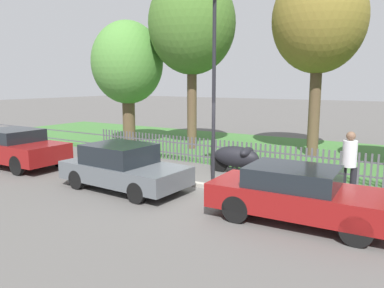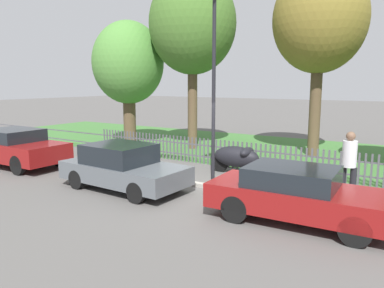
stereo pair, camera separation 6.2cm
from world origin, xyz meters
TOP-DOWN VIEW (x-y plane):
  - ground_plane at (0.00, 0.00)m, footprint 120.00×120.00m
  - kerb_stone at (0.00, 0.10)m, footprint 35.71×0.20m
  - grass_strip at (0.00, 7.17)m, footprint 35.71×8.51m
  - park_fence at (-0.00, 2.92)m, footprint 35.71×0.05m
  - parked_car_silver_hatchback at (-7.42, -1.16)m, footprint 4.13×1.84m
  - parked_car_black_saloon at (-1.94, -1.28)m, footprint 3.86×1.85m
  - parked_car_navy_estate at (3.17, -1.17)m, footprint 4.06×1.79m
  - covered_motorcycle at (0.09, 2.16)m, footprint 1.83×0.80m
  - tree_nearest_kerb at (-7.28, 4.97)m, footprint 3.51×3.51m
  - tree_behind_motorcycle at (-3.93, 5.63)m, footprint 3.96×3.96m
  - tree_mid_park at (1.39, 6.85)m, footprint 3.77×3.77m
  - pedestrian_near_fence at (3.79, 1.21)m, footprint 0.42×0.37m
  - street_lamp at (0.04, 0.46)m, footprint 0.20×0.79m

SIDE VIEW (x-z plane):
  - ground_plane at x=0.00m, z-range 0.00..0.00m
  - grass_strip at x=0.00m, z-range 0.00..0.01m
  - kerb_stone at x=0.00m, z-range 0.00..0.12m
  - park_fence at x=0.00m, z-range 0.00..1.00m
  - covered_motorcycle at x=0.09m, z-range 0.12..1.07m
  - parked_car_navy_estate at x=3.17m, z-range 0.03..1.27m
  - parked_car_black_saloon at x=-1.94m, z-range 0.00..1.32m
  - parked_car_silver_hatchback at x=-7.42m, z-range 0.03..1.41m
  - pedestrian_near_fence at x=3.79m, z-range 0.12..1.95m
  - street_lamp at x=0.04m, z-range 0.73..6.38m
  - tree_nearest_kerb at x=-7.28m, z-range 0.96..7.05m
  - tree_mid_park at x=1.39m, z-range 1.67..9.46m
  - tree_behind_motorcycle at x=-3.93m, z-range 1.68..9.68m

